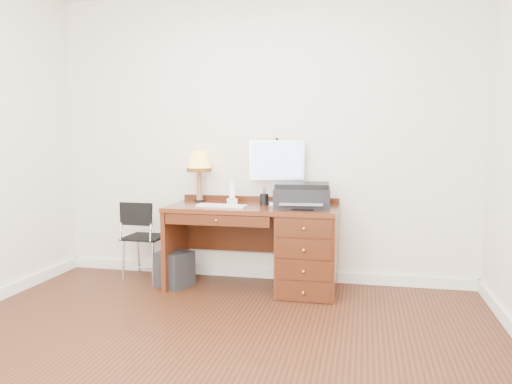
% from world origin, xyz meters
% --- Properties ---
extents(ground, '(4.00, 4.00, 0.00)m').
position_xyz_m(ground, '(0.00, 0.00, 0.00)').
color(ground, black).
rests_on(ground, ground).
extents(room_shell, '(4.00, 4.00, 4.00)m').
position_xyz_m(room_shell, '(0.00, 0.63, 0.05)').
color(room_shell, silver).
rests_on(room_shell, ground).
extents(desk, '(1.50, 0.67, 0.75)m').
position_xyz_m(desk, '(0.32, 1.40, 0.41)').
color(desk, '#552411').
rests_on(desk, ground).
extents(monitor, '(0.50, 0.19, 0.58)m').
position_xyz_m(monitor, '(0.18, 1.62, 1.11)').
color(monitor, silver).
rests_on(monitor, desk).
extents(keyboard, '(0.45, 0.16, 0.02)m').
position_xyz_m(keyboard, '(-0.25, 1.29, 0.76)').
color(keyboard, white).
rests_on(keyboard, desk).
extents(mouse_pad, '(0.22, 0.22, 0.04)m').
position_xyz_m(mouse_pad, '(0.46, 1.28, 0.76)').
color(mouse_pad, black).
rests_on(mouse_pad, desk).
extents(printer, '(0.50, 0.41, 0.21)m').
position_xyz_m(printer, '(0.44, 1.41, 0.85)').
color(printer, black).
rests_on(printer, desk).
extents(leg_lamp, '(0.24, 0.24, 0.48)m').
position_xyz_m(leg_lamp, '(-0.56, 1.59, 1.10)').
color(leg_lamp, black).
rests_on(leg_lamp, desk).
extents(phone, '(0.12, 0.12, 0.20)m').
position_xyz_m(phone, '(-0.22, 1.51, 0.81)').
color(phone, white).
rests_on(phone, desk).
extents(pen_cup, '(0.08, 0.08, 0.10)m').
position_xyz_m(pen_cup, '(0.09, 1.48, 0.80)').
color(pen_cup, black).
rests_on(pen_cup, desk).
extents(chair, '(0.37, 0.37, 0.76)m').
position_xyz_m(chair, '(-1.09, 1.44, 0.46)').
color(chair, black).
rests_on(chair, ground).
extents(equipment_box, '(0.35, 0.35, 0.32)m').
position_xyz_m(equipment_box, '(-0.71, 1.30, 0.16)').
color(equipment_box, black).
rests_on(equipment_box, ground).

